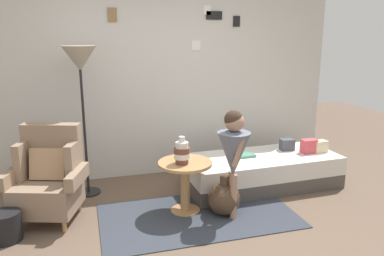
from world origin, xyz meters
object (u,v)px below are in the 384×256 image
at_px(armchair, 49,178).
at_px(floor_lamp, 80,66).
at_px(person_child, 234,150).
at_px(magazine_basket, 6,226).
at_px(side_table, 185,176).
at_px(daybed, 261,171).
at_px(book_on_daybed, 245,155).
at_px(demijohn_near, 224,199).
at_px(vase_striped, 182,152).

xyz_separation_m(armchair, floor_lamp, (0.39, 0.53, 1.08)).
distance_m(person_child, magazine_basket, 2.28).
relative_size(armchair, side_table, 1.69).
xyz_separation_m(floor_lamp, magazine_basket, (-0.76, -0.91, -1.38)).
bearing_deg(side_table, floor_lamp, 141.32).
bearing_deg(daybed, magazine_basket, -169.54).
relative_size(book_on_daybed, demijohn_near, 0.51).
xyz_separation_m(armchair, daybed, (2.49, 0.15, -0.24)).
distance_m(armchair, demijohn_near, 1.83).
bearing_deg(floor_lamp, demijohn_near, -35.47).
xyz_separation_m(daybed, book_on_daybed, (-0.21, 0.04, 0.22)).
xyz_separation_m(daybed, vase_striped, (-1.15, -0.46, 0.49)).
bearing_deg(person_child, daybed, 45.19).
bearing_deg(daybed, vase_striped, -158.31).
xyz_separation_m(side_table, vase_striped, (-0.05, -0.04, 0.28)).
bearing_deg(demijohn_near, daybed, 39.30).
xyz_separation_m(daybed, demijohn_near, (-0.73, -0.60, -0.02)).
bearing_deg(daybed, floor_lamp, 169.77).
height_order(side_table, book_on_daybed, side_table).
bearing_deg(demijohn_near, book_on_daybed, 50.64).
height_order(daybed, floor_lamp, floor_lamp).
relative_size(daybed, book_on_daybed, 8.76).
height_order(vase_striped, book_on_daybed, vase_striped).
bearing_deg(person_child, floor_lamp, 143.76).
xyz_separation_m(floor_lamp, book_on_daybed, (1.89, -0.34, -1.11)).
height_order(side_table, person_child, person_child).
xyz_separation_m(armchair, demijohn_near, (1.76, -0.45, -0.26)).
height_order(armchair, floor_lamp, floor_lamp).
height_order(vase_striped, magazine_basket, vase_striped).
bearing_deg(vase_striped, side_table, 42.68).
height_order(armchair, magazine_basket, armchair).
distance_m(armchair, daybed, 2.50).
bearing_deg(side_table, demijohn_near, -25.66).
relative_size(vase_striped, magazine_basket, 1.04).
xyz_separation_m(side_table, magazine_basket, (-1.75, -0.11, -0.26)).
xyz_separation_m(vase_striped, book_on_daybed, (0.94, 0.49, -0.27)).
bearing_deg(daybed, book_on_daybed, 170.15).
bearing_deg(vase_striped, demijohn_near, -18.29).
height_order(armchair, book_on_daybed, armchair).
relative_size(floor_lamp, book_on_daybed, 7.94).
relative_size(daybed, demijohn_near, 4.44).
bearing_deg(magazine_basket, floor_lamp, 50.06).
distance_m(vase_striped, demijohn_near, 0.67).
relative_size(side_table, magazine_basket, 2.05).
bearing_deg(book_on_daybed, demijohn_near, -129.36).
bearing_deg(book_on_daybed, floor_lamp, 169.73).
distance_m(daybed, magazine_basket, 2.91).
xyz_separation_m(person_child, magazine_basket, (-2.19, 0.14, -0.59)).
distance_m(book_on_daybed, magazine_basket, 2.72).
bearing_deg(person_child, book_on_daybed, 57.15).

